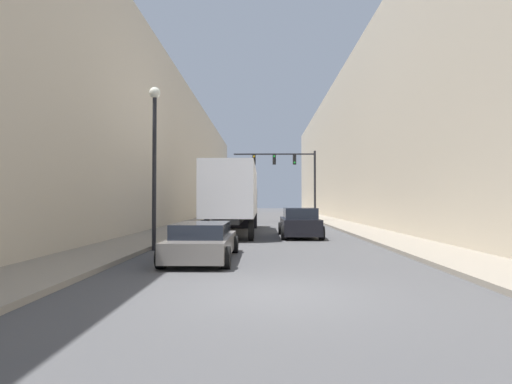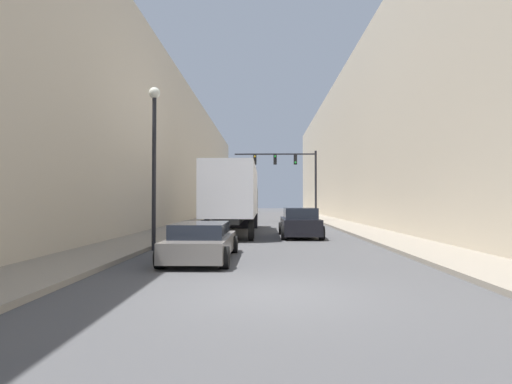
% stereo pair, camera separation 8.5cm
% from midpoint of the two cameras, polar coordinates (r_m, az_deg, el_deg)
% --- Properties ---
extents(ground_plane, '(200.00, 200.00, 0.00)m').
position_cam_midpoint_polar(ground_plane, '(8.52, 2.58, -14.34)').
color(ground_plane, '#4C4C4F').
extents(sidewalk_right, '(2.66, 80.00, 0.15)m').
position_cam_midpoint_polar(sidewalk_right, '(38.85, 10.22, -4.00)').
color(sidewalk_right, gray).
rests_on(sidewalk_right, ground).
extents(sidewalk_left, '(2.66, 80.00, 0.15)m').
position_cam_midpoint_polar(sidewalk_left, '(38.78, -7.59, -4.02)').
color(sidewalk_left, gray).
rests_on(sidewalk_left, ground).
extents(building_right, '(6.00, 80.00, 14.67)m').
position_cam_midpoint_polar(building_right, '(40.09, 16.34, 6.51)').
color(building_right, beige).
rests_on(building_right, ground).
extents(building_left, '(6.00, 80.00, 12.84)m').
position_cam_midpoint_polar(building_left, '(39.86, -13.75, 5.22)').
color(building_left, beige).
rests_on(building_left, ground).
extents(semi_truck, '(2.59, 12.11, 3.89)m').
position_cam_midpoint_polar(semi_truck, '(24.14, -3.21, -0.59)').
color(semi_truck, silver).
rests_on(semi_truck, ground).
extents(sedan_car, '(2.09, 4.79, 1.22)m').
position_cam_midpoint_polar(sedan_car, '(13.26, -7.80, -7.02)').
color(sedan_car, slate).
rests_on(sedan_car, ground).
extents(suv_car, '(2.11, 4.61, 1.57)m').
position_cam_midpoint_polar(suv_car, '(21.43, 6.12, -4.43)').
color(suv_car, black).
rests_on(suv_car, ground).
extents(traffic_signal_gantry, '(7.56, 0.35, 6.55)m').
position_cam_midpoint_polar(traffic_signal_gantry, '(36.88, 5.18, 3.06)').
color(traffic_signal_gantry, black).
rests_on(traffic_signal_gantry, ground).
extents(street_lamp, '(0.44, 0.44, 6.40)m').
position_cam_midpoint_polar(street_lamp, '(16.21, -14.45, 6.60)').
color(street_lamp, black).
rests_on(street_lamp, ground).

